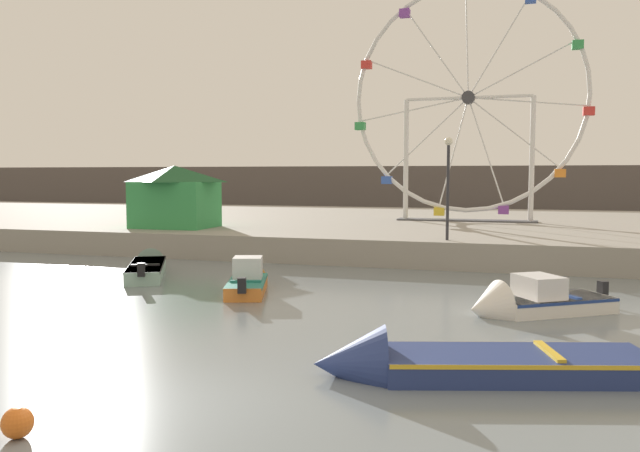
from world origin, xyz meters
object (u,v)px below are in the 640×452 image
at_px(mooring_buoy_orange, 17,423).
at_px(ferris_wheel_white_frame, 468,102).
at_px(motorboat_orange_hull, 249,280).
at_px(motorboat_white_red_stripe, 526,303).
at_px(carnival_booth_green_kiosk, 175,195).
at_px(motorboat_navy_blue, 447,364).
at_px(promenade_lamp_near, 448,173).
at_px(motorboat_seafoam, 148,266).

bearing_deg(mooring_buoy_orange, ferris_wheel_white_frame, 82.40).
relative_size(motorboat_orange_hull, motorboat_white_red_stripe, 0.96).
xyz_separation_m(carnival_booth_green_kiosk, mooring_buoy_orange, (9.33, -20.66, -2.43)).
xyz_separation_m(motorboat_navy_blue, carnival_booth_green_kiosk, (-14.76, 16.14, 2.41)).
xyz_separation_m(ferris_wheel_white_frame, promenade_lamp_near, (0.07, -10.74, -3.92)).
xyz_separation_m(motorboat_orange_hull, motorboat_white_red_stripe, (8.40, -1.11, -0.02)).
distance_m(motorboat_orange_hull, motorboat_white_red_stripe, 8.47).
height_order(motorboat_white_red_stripe, mooring_buoy_orange, motorboat_white_red_stripe).
bearing_deg(promenade_lamp_near, motorboat_orange_hull, -128.86).
xyz_separation_m(promenade_lamp_near, mooring_buoy_orange, (-3.97, -18.44, -3.48)).
relative_size(motorboat_seafoam, mooring_buoy_orange, 12.15).
relative_size(motorboat_seafoam, carnival_booth_green_kiosk, 1.31).
relative_size(motorboat_orange_hull, motorboat_seafoam, 0.74).
bearing_deg(mooring_buoy_orange, promenade_lamp_near, 77.86).
relative_size(motorboat_orange_hull, ferris_wheel_white_frame, 0.30).
bearing_deg(motorboat_white_red_stripe, mooring_buoy_orange, 22.69).
bearing_deg(motorboat_orange_hull, motorboat_white_red_stripe, -116.01).
bearing_deg(promenade_lamp_near, mooring_buoy_orange, -102.14).
height_order(motorboat_navy_blue, carnival_booth_green_kiosk, carnival_booth_green_kiosk).
bearing_deg(motorboat_seafoam, carnival_booth_green_kiosk, -6.08).
relative_size(motorboat_navy_blue, motorboat_white_red_stripe, 1.51).
xyz_separation_m(motorboat_white_red_stripe, promenade_lamp_near, (-2.88, 7.95, 3.41)).
bearing_deg(carnival_booth_green_kiosk, promenade_lamp_near, -10.44).
bearing_deg(motorboat_navy_blue, carnival_booth_green_kiosk, -63.83).
height_order(motorboat_white_red_stripe, ferris_wheel_white_frame, ferris_wheel_white_frame).
height_order(motorboat_seafoam, ferris_wheel_white_frame, ferris_wheel_white_frame).
height_order(carnival_booth_green_kiosk, mooring_buoy_orange, carnival_booth_green_kiosk).
distance_m(motorboat_navy_blue, ferris_wheel_white_frame, 25.79).
distance_m(motorboat_white_red_stripe, carnival_booth_green_kiosk, 19.26).
relative_size(motorboat_seafoam, ferris_wheel_white_frame, 0.41).
bearing_deg(motorboat_white_red_stripe, ferris_wheel_white_frame, -115.17).
bearing_deg(ferris_wheel_white_frame, motorboat_white_red_stripe, -81.01).
xyz_separation_m(motorboat_navy_blue, promenade_lamp_near, (-1.46, 13.92, 3.46)).
distance_m(motorboat_seafoam, mooring_buoy_orange, 15.24).
bearing_deg(motorboat_orange_hull, motorboat_navy_blue, -153.92).
relative_size(motorboat_orange_hull, promenade_lamp_near, 0.98).
xyz_separation_m(motorboat_navy_blue, mooring_buoy_orange, (-5.43, -4.52, -0.02)).
distance_m(ferris_wheel_white_frame, mooring_buoy_orange, 30.36).
bearing_deg(motorboat_seafoam, motorboat_orange_hull, -141.49).
bearing_deg(motorboat_seafoam, motorboat_navy_blue, -155.75).
bearing_deg(carnival_booth_green_kiosk, motorboat_white_red_stripe, -33.13).
bearing_deg(motorboat_navy_blue, motorboat_white_red_stripe, -119.68).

